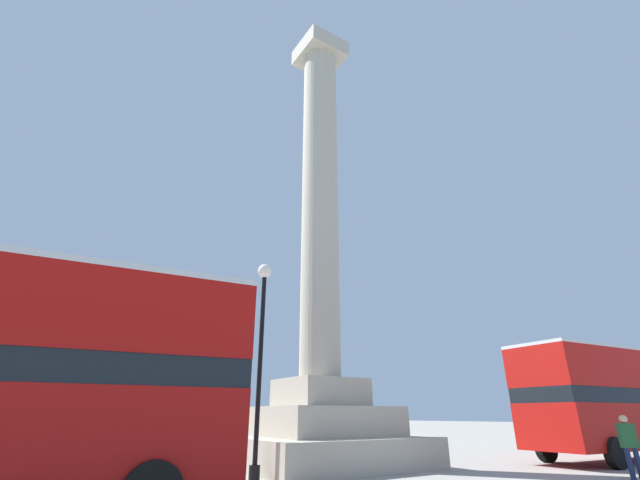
% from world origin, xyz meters
% --- Properties ---
extents(ground_plane, '(200.00, 200.00, 0.00)m').
position_xyz_m(ground_plane, '(0.00, 0.00, 0.00)').
color(ground_plane, gray).
extents(monument_column, '(6.35, 6.35, 20.85)m').
position_xyz_m(monument_column, '(0.00, 0.00, 5.51)').
color(monument_column, '#ADA593').
rests_on(monument_column, ground_plane).
extents(bus_b, '(11.26, 3.56, 4.23)m').
position_xyz_m(bus_b, '(11.82, -5.31, 2.35)').
color(bus_b, '#B7140F').
rests_on(bus_b, ground_plane).
extents(equestrian_statue, '(4.27, 3.60, 6.14)m').
position_xyz_m(equestrian_statue, '(-9.08, 4.37, 1.72)').
color(equestrian_statue, '#ADA593').
rests_on(equestrian_statue, ground_plane).
extents(street_lamp, '(0.46, 0.46, 6.28)m').
position_xyz_m(street_lamp, '(-3.58, -2.18, 3.70)').
color(street_lamp, black).
rests_on(street_lamp, ground_plane).
extents(pedestrian_near_lamp, '(0.47, 0.39, 1.69)m').
position_xyz_m(pedestrian_near_lamp, '(5.45, -7.84, 0.94)').
color(pedestrian_near_lamp, '#192347').
rests_on(pedestrian_near_lamp, ground_plane).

